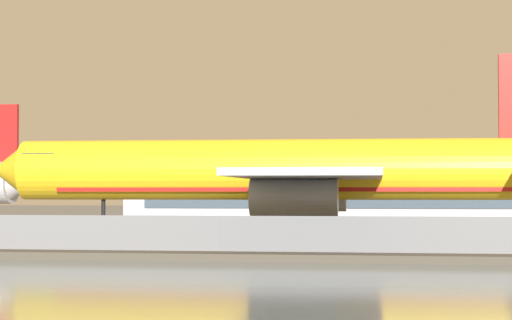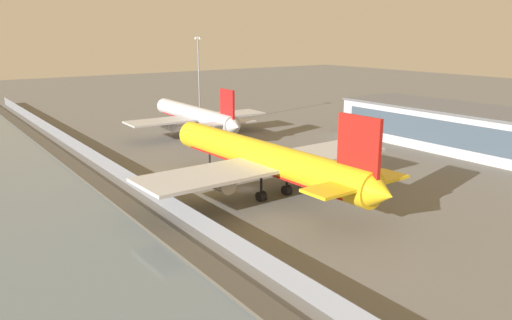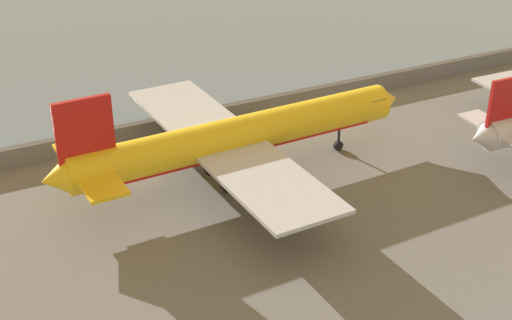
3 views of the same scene
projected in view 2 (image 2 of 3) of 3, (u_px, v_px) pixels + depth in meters
name	position (u px, v px, depth m)	size (l,w,h in m)	color
ground_plane	(248.00, 189.00, 86.36)	(500.00, 500.00, 0.00)	#66635E
shoreline_seawall	(135.00, 211.00, 74.89)	(320.00, 3.00, 0.50)	#474238
perimeter_fence	(162.00, 199.00, 77.12)	(280.00, 0.10, 2.76)	slate
cargo_jet_yellow	(265.00, 159.00, 82.46)	(53.49, 45.64, 15.96)	yellow
passenger_jet_silver	(195.00, 115.00, 130.93)	(44.44, 37.70, 13.63)	silver
baggage_tug	(169.00, 187.00, 84.78)	(2.01, 3.38, 1.80)	#1E2328
ops_van	(182.00, 118.00, 151.30)	(3.57, 5.59, 2.48)	yellow
terminal_building	(500.00, 134.00, 108.65)	(76.75, 20.05, 9.58)	#B2B2B7
apron_light_mast_apron_east	(199.00, 78.00, 140.55)	(3.20, 0.40, 25.30)	gray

